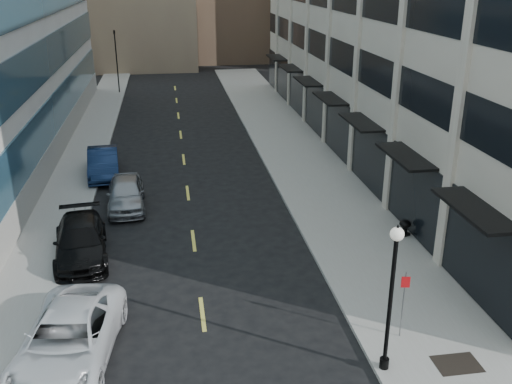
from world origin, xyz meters
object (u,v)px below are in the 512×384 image
object	(u,v)px
car_white_van	(68,339)
car_blue_sedan	(103,163)
car_silver_sedan	(126,193)
urn_planter	(405,226)
sign_post	(404,296)
traffic_signal	(114,34)
lamppost	(392,287)
car_black_pickup	(81,241)

from	to	relation	value
car_white_van	car_blue_sedan	size ratio (longest dim) A/B	1.19
car_silver_sedan	urn_planter	xyz separation A→B (m)	(12.80, -5.63, -0.19)
car_silver_sedan	sign_post	bearing A→B (deg)	-56.08
traffic_signal	urn_planter	xyz separation A→B (m)	(15.10, -35.21, -5.12)
car_silver_sedan	car_white_van	bearing A→B (deg)	-97.54
car_white_van	car_blue_sedan	xyz separation A→B (m)	(-0.52, 17.57, -0.00)
lamppost	car_silver_sedan	bearing A→B (deg)	120.51
sign_post	car_blue_sedan	bearing A→B (deg)	131.78
car_silver_sedan	sign_post	distance (m)	16.17
car_white_van	urn_planter	distance (m)	15.45
traffic_signal	sign_post	xyz separation A→B (m)	(11.90, -42.55, -4.01)
car_white_van	car_black_pickup	xyz separation A→B (m)	(-0.52, 7.13, -0.06)
car_silver_sedan	traffic_signal	bearing A→B (deg)	91.86
car_white_van	car_silver_sedan	world-z (taller)	car_white_van
car_black_pickup	car_blue_sedan	distance (m)	10.44
car_silver_sedan	urn_planter	distance (m)	13.99
car_black_pickup	sign_post	bearing A→B (deg)	-41.15
car_white_van	sign_post	size ratio (longest dim) A/B	2.44
car_silver_sedan	car_blue_sedan	world-z (taller)	car_blue_sedan
car_black_pickup	car_blue_sedan	size ratio (longest dim) A/B	1.06
car_white_van	car_black_pickup	size ratio (longest dim) A/B	1.12
car_blue_sedan	lamppost	xyz separation A→B (m)	(10.10, -19.57, 2.18)
car_white_van	sign_post	bearing A→B (deg)	4.21
lamppost	sign_post	size ratio (longest dim) A/B	2.00
traffic_signal	car_black_pickup	distance (m)	35.23
urn_planter	car_white_van	bearing A→B (deg)	-153.91
car_blue_sedan	sign_post	world-z (taller)	sign_post
urn_planter	sign_post	bearing A→B (deg)	-113.55
car_white_van	car_black_pickup	world-z (taller)	car_white_van
car_blue_sedan	lamppost	size ratio (longest dim) A/B	1.02
car_white_van	car_silver_sedan	bearing A→B (deg)	92.18
traffic_signal	car_blue_sedan	xyz separation A→B (m)	(0.70, -24.43, -4.90)
car_white_van	lamppost	distance (m)	10.02
car_white_van	urn_planter	world-z (taller)	car_white_van
car_silver_sedan	car_blue_sedan	bearing A→B (deg)	104.70
car_white_van	car_black_pickup	distance (m)	7.15
car_black_pickup	urn_planter	bearing A→B (deg)	-8.05
car_white_van	sign_post	distance (m)	10.73
urn_planter	lamppost	bearing A→B (deg)	-116.06
car_black_pickup	lamppost	distance (m)	13.79
lamppost	car_blue_sedan	bearing A→B (deg)	117.30
traffic_signal	sign_post	world-z (taller)	traffic_signal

